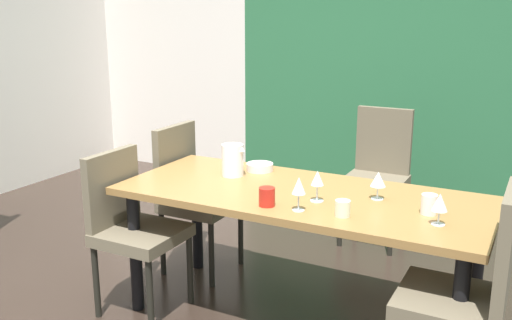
# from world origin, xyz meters

# --- Properties ---
(ground_plane) EXTENTS (5.91, 5.42, 0.02)m
(ground_plane) POSITION_xyz_m (0.00, 0.00, -0.01)
(ground_plane) COLOR #2D221B
(back_panel_interior) EXTENTS (1.91, 0.10, 2.68)m
(back_panel_interior) POSITION_xyz_m (-2.00, 2.66, 1.34)
(back_panel_interior) COLOR silver
(back_panel_interior) RESTS_ON ground_plane
(garden_window_panel) EXTENTS (4.00, 0.10, 2.68)m
(garden_window_panel) POSITION_xyz_m (0.95, 2.66, 1.34)
(garden_window_panel) COLOR #29643E
(garden_window_panel) RESTS_ON ground_plane
(dining_table) EXTENTS (1.98, 0.84, 0.76)m
(dining_table) POSITION_xyz_m (0.62, 0.19, 0.67)
(dining_table) COLOR olive
(dining_table) RESTS_ON ground_plane
(chair_left_far) EXTENTS (0.45, 0.44, 0.98)m
(chair_left_far) POSITION_xyz_m (-0.31, 0.50, 0.55)
(chair_left_far) COLOR brown
(chair_left_far) RESTS_ON ground_plane
(chair_left_near) EXTENTS (0.45, 0.44, 0.93)m
(chair_left_near) POSITION_xyz_m (-0.30, -0.13, 0.53)
(chair_left_near) COLOR brown
(chair_left_near) RESTS_ON ground_plane
(chair_right_near) EXTENTS (0.44, 0.44, 1.01)m
(chair_right_near) POSITION_xyz_m (1.54, -0.13, 0.56)
(chair_right_near) COLOR brown
(chair_right_near) RESTS_ON ground_plane
(chair_head_far) EXTENTS (0.44, 0.45, 1.00)m
(chair_head_far) POSITION_xyz_m (0.66, 1.58, 0.56)
(chair_head_far) COLOR brown
(chair_head_far) RESTS_ON ground_plane
(wine_glass_near_shelf) EXTENTS (0.08, 0.08, 0.15)m
(wine_glass_near_shelf) POSITION_xyz_m (1.01, 0.26, 0.86)
(wine_glass_near_shelf) COLOR silver
(wine_glass_near_shelf) RESTS_ON dining_table
(wine_glass_south) EXTENTS (0.07, 0.07, 0.15)m
(wine_glass_south) POSITION_xyz_m (1.36, 0.03, 0.86)
(wine_glass_south) COLOR silver
(wine_glass_south) RESTS_ON dining_table
(wine_glass_left) EXTENTS (0.07, 0.07, 0.16)m
(wine_glass_left) POSITION_xyz_m (0.75, 0.08, 0.88)
(wine_glass_left) COLOR silver
(wine_glass_left) RESTS_ON dining_table
(wine_glass_near_window) EXTENTS (0.07, 0.07, 0.17)m
(wine_glass_near_window) POSITION_xyz_m (0.72, -0.09, 0.88)
(wine_glass_near_window) COLOR silver
(wine_glass_near_window) RESTS_ON dining_table
(serving_bowl_front) EXTENTS (0.16, 0.16, 0.05)m
(serving_bowl_front) POSITION_xyz_m (0.22, 0.47, 0.78)
(serving_bowl_front) COLOR silver
(serving_bowl_front) RESTS_ON dining_table
(cup_west) EXTENTS (0.08, 0.08, 0.09)m
(cup_west) POSITION_xyz_m (0.56, -0.10, 0.81)
(cup_west) COLOR red
(cup_west) RESTS_ON dining_table
(cup_east) EXTENTS (0.08, 0.08, 0.10)m
(cup_east) POSITION_xyz_m (1.29, 0.15, 0.81)
(cup_east) COLOR silver
(cup_east) RESTS_ON dining_table
(cup_north) EXTENTS (0.07, 0.07, 0.08)m
(cup_north) POSITION_xyz_m (0.94, -0.07, 0.80)
(cup_north) COLOR beige
(cup_north) RESTS_ON dining_table
(pitcher_corner) EXTENTS (0.14, 0.13, 0.19)m
(pitcher_corner) POSITION_xyz_m (0.13, 0.29, 0.86)
(pitcher_corner) COLOR white
(pitcher_corner) RESTS_ON dining_table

